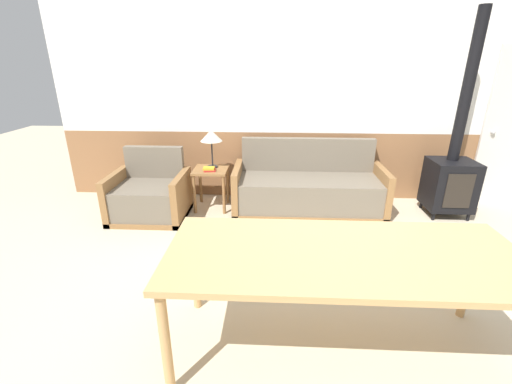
# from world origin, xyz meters

# --- Properties ---
(ground_plane) EXTENTS (16.00, 16.00, 0.00)m
(ground_plane) POSITION_xyz_m (0.00, 0.00, 0.00)
(ground_plane) COLOR beige
(wall_back) EXTENTS (7.20, 0.06, 2.70)m
(wall_back) POSITION_xyz_m (0.00, 2.63, 1.35)
(wall_back) COLOR #8E603D
(wall_back) RESTS_ON ground_plane
(couch) EXTENTS (1.94, 0.77, 0.90)m
(couch) POSITION_xyz_m (-0.16, 2.14, 0.28)
(couch) COLOR olive
(couch) RESTS_ON ground_plane
(armchair) EXTENTS (0.91, 0.75, 0.84)m
(armchair) POSITION_xyz_m (-2.17, 1.82, 0.26)
(armchair) COLOR olive
(armchair) RESTS_ON ground_plane
(side_table) EXTENTS (0.44, 0.44, 0.55)m
(side_table) POSITION_xyz_m (-1.44, 2.14, 0.43)
(side_table) COLOR olive
(side_table) RESTS_ON ground_plane
(table_lamp) EXTENTS (0.28, 0.28, 0.49)m
(table_lamp) POSITION_xyz_m (-1.43, 2.21, 0.95)
(table_lamp) COLOR #262628
(table_lamp) RESTS_ON side_table
(book_stack) EXTENTS (0.17, 0.15, 0.05)m
(book_stack) POSITION_xyz_m (-1.44, 2.05, 0.57)
(book_stack) COLOR #B22823
(book_stack) RESTS_ON side_table
(dining_table) EXTENTS (2.20, 0.89, 0.77)m
(dining_table) POSITION_xyz_m (-0.18, -0.24, 0.71)
(dining_table) COLOR tan
(dining_table) RESTS_ON ground_plane
(wood_stove) EXTENTS (0.53, 0.49, 2.43)m
(wood_stove) POSITION_xyz_m (1.60, 2.09, 0.59)
(wood_stove) COLOR black
(wood_stove) RESTS_ON ground_plane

